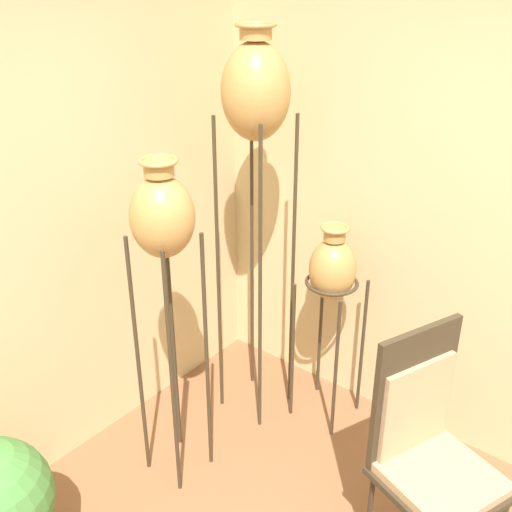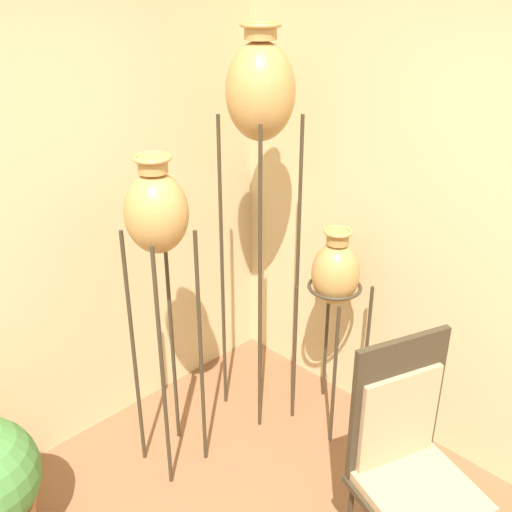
{
  "view_description": "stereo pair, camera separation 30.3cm",
  "coord_description": "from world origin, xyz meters",
  "px_view_note": "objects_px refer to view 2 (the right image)",
  "views": [
    {
      "loc": [
        -0.93,
        -0.56,
        2.4
      ],
      "look_at": [
        1.2,
        1.15,
        1.09
      ],
      "focal_mm": 42.0,
      "sensor_mm": 36.0,
      "label": 1
    },
    {
      "loc": [
        -0.73,
        -0.79,
        2.4
      ],
      "look_at": [
        1.2,
        1.15,
        1.09
      ],
      "focal_mm": 42.0,
      "sensor_mm": 36.0,
      "label": 2
    }
  ],
  "objects_px": {
    "vase_stand_medium": "(157,221)",
    "vase_stand_short": "(335,277)",
    "vase_stand_tall": "(260,100)",
    "chair": "(409,457)"
  },
  "relations": [
    {
      "from": "vase_stand_medium",
      "to": "vase_stand_short",
      "type": "bearing_deg",
      "value": -23.46
    },
    {
      "from": "vase_stand_medium",
      "to": "vase_stand_short",
      "type": "distance_m",
      "value": 1.03
    },
    {
      "from": "vase_stand_tall",
      "to": "vase_stand_short",
      "type": "distance_m",
      "value": 0.99
    },
    {
      "from": "chair",
      "to": "vase_stand_medium",
      "type": "bearing_deg",
      "value": 124.62
    },
    {
      "from": "vase_stand_tall",
      "to": "chair",
      "type": "distance_m",
      "value": 1.75
    },
    {
      "from": "vase_stand_tall",
      "to": "chair",
      "type": "xyz_separation_m",
      "value": [
        -0.35,
        -1.2,
        -1.21
      ]
    },
    {
      "from": "vase_stand_tall",
      "to": "vase_stand_medium",
      "type": "xyz_separation_m",
      "value": [
        -0.66,
        -0.01,
        -0.44
      ]
    },
    {
      "from": "vase_stand_short",
      "to": "vase_stand_medium",
      "type": "bearing_deg",
      "value": 156.54
    },
    {
      "from": "vase_stand_tall",
      "to": "chair",
      "type": "relative_size",
      "value": 1.96
    },
    {
      "from": "vase_stand_medium",
      "to": "chair",
      "type": "height_order",
      "value": "vase_stand_medium"
    }
  ]
}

